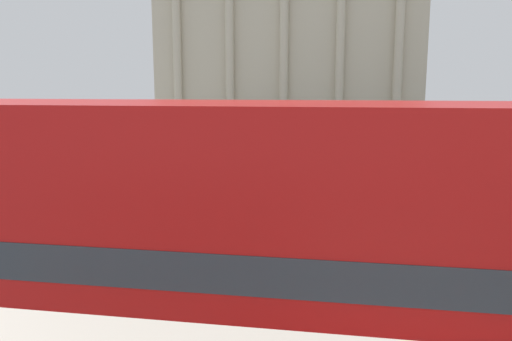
% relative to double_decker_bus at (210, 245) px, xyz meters
% --- Properties ---
extents(double_decker_bus, '(10.38, 2.69, 4.23)m').
position_rel_double_decker_bus_xyz_m(double_decker_bus, '(0.00, 0.00, 0.00)').
color(double_decker_bus, black).
rests_on(double_decker_bus, ground_plane).
extents(plaza_building_left, '(29.41, 13.19, 25.69)m').
position_rel_double_decker_bus_xyz_m(plaza_building_left, '(-4.26, 52.94, 10.50)').
color(plaza_building_left, beige).
rests_on(plaza_building_left, ground_plane).
extents(traffic_light_near, '(0.42, 0.24, 3.44)m').
position_rel_double_decker_bus_xyz_m(traffic_light_near, '(-0.88, 7.43, -0.08)').
color(traffic_light_near, black).
rests_on(traffic_light_near, ground_plane).
extents(traffic_light_mid, '(0.42, 0.24, 3.44)m').
position_rel_double_decker_bus_xyz_m(traffic_light_mid, '(0.98, 15.84, -0.09)').
color(traffic_light_mid, black).
rests_on(traffic_light_mid, ground_plane).
extents(traffic_light_far, '(0.42, 0.24, 3.55)m').
position_rel_double_decker_bus_xyz_m(traffic_light_far, '(-2.98, 20.88, -0.02)').
color(traffic_light_far, black).
rests_on(traffic_light_far, ground_plane).
extents(car_silver, '(4.20, 1.93, 1.35)m').
position_rel_double_decker_bus_xyz_m(car_silver, '(6.22, 18.61, -1.65)').
color(car_silver, black).
rests_on(car_silver, ground_plane).
extents(car_white, '(4.20, 1.93, 1.35)m').
position_rel_double_decker_bus_xyz_m(car_white, '(9.86, 23.09, -1.65)').
color(car_white, black).
rests_on(car_white, ground_plane).
extents(pedestrian_blue, '(0.32, 0.32, 1.68)m').
position_rel_double_decker_bus_xyz_m(pedestrian_blue, '(1.51, 6.77, -1.38)').
color(pedestrian_blue, '#282B33').
rests_on(pedestrian_blue, ground_plane).
extents(pedestrian_white, '(0.32, 0.32, 1.70)m').
position_rel_double_decker_bus_xyz_m(pedestrian_white, '(7.69, 25.74, -1.37)').
color(pedestrian_white, '#282B33').
rests_on(pedestrian_white, ground_plane).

